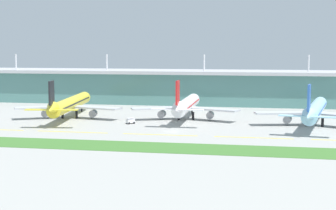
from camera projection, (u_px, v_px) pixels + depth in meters
ground_plane at (172, 132)px, 205.76m from camera, size 600.00×600.00×0.00m
terminal_building at (205, 87)px, 305.44m from camera, size 288.00×34.00×28.00m
airliner_near at (70, 104)px, 244.81m from camera, size 48.33×71.38×18.90m
airliner_middle at (186, 105)px, 240.01m from camera, size 48.79×60.04×18.90m
airliner_far at (315, 110)px, 220.59m from camera, size 48.25×67.48×18.90m
taxiway_stripe_mid_west at (72, 132)px, 205.33m from camera, size 28.00×0.70×0.04m
taxiway_stripe_centre at (160, 135)px, 198.89m from camera, size 28.00×0.70×0.04m
taxiway_stripe_mid_east at (253, 138)px, 192.46m from camera, size 28.00×0.70×0.04m
grass_verge at (153, 147)px, 173.95m from camera, size 300.00×18.00×0.10m
baggage_cart at (130, 121)px, 227.09m from camera, size 3.70×3.92×2.48m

